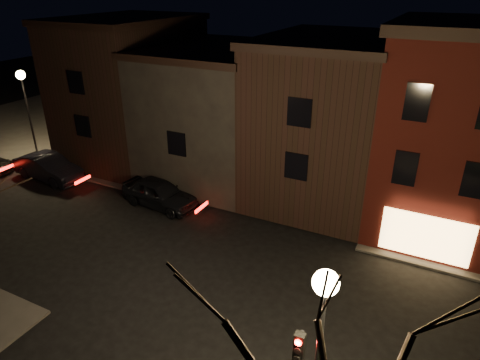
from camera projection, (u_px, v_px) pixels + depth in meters
name	position (u px, v px, depth m)	size (l,w,h in m)	color
ground	(219.00, 279.00, 19.32)	(120.00, 120.00, 0.00)	black
sidewalk_far_left	(144.00, 111.00, 43.61)	(30.00, 30.00, 0.12)	#2D2B28
corner_building	(448.00, 130.00, 21.41)	(6.50, 8.50, 10.50)	#48110C
row_building_a	(327.00, 119.00, 25.13)	(7.30, 10.30, 9.40)	black
row_building_b	(219.00, 111.00, 28.30)	(7.80, 10.30, 8.40)	black
row_building_c	(132.00, 89.00, 30.94)	(7.30, 10.30, 9.90)	black
street_lamp_near	(322.00, 322.00, 9.74)	(0.60, 0.60, 6.48)	black
street_lamp_far	(24.00, 91.00, 29.88)	(0.60, 0.60, 6.48)	black
parked_car_a	(159.00, 193.00, 25.21)	(1.96, 4.86, 1.66)	black
parked_car_b	(49.00, 168.00, 28.54)	(1.82, 5.22, 1.72)	black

